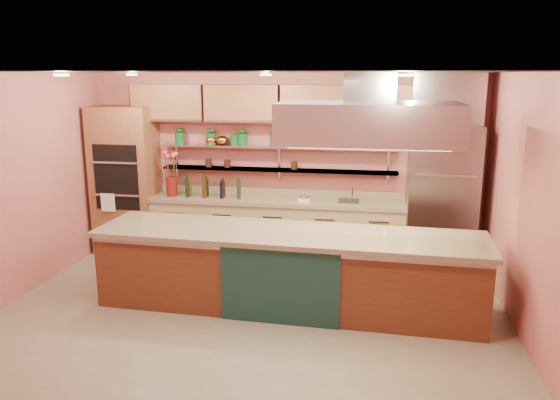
% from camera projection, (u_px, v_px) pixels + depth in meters
% --- Properties ---
extents(floor, '(6.00, 5.00, 0.02)m').
position_uv_depth(floor, '(247.00, 320.00, 6.34)').
color(floor, gray).
rests_on(floor, ground).
extents(ceiling, '(6.00, 5.00, 0.02)m').
position_uv_depth(ceiling, '(244.00, 72.00, 5.71)').
color(ceiling, black).
rests_on(ceiling, wall_back).
extents(wall_back, '(6.00, 0.04, 2.80)m').
position_uv_depth(wall_back, '(283.00, 165.00, 8.43)').
color(wall_back, '#C3645C').
rests_on(wall_back, floor).
extents(wall_front, '(6.00, 0.04, 2.80)m').
position_uv_depth(wall_front, '(159.00, 287.00, 3.63)').
color(wall_front, '#C3645C').
rests_on(wall_front, floor).
extents(wall_left, '(0.04, 5.00, 2.80)m').
position_uv_depth(wall_left, '(1.00, 192.00, 6.52)').
color(wall_left, '#C3645C').
rests_on(wall_left, floor).
extents(wall_right, '(0.04, 5.00, 2.80)m').
position_uv_depth(wall_right, '(534.00, 213.00, 5.53)').
color(wall_right, '#C3645C').
rests_on(wall_right, floor).
extents(oven_stack, '(0.95, 0.64, 2.30)m').
position_uv_depth(oven_stack, '(126.00, 180.00, 8.58)').
color(oven_stack, brown).
rests_on(oven_stack, floor).
extents(refrigerator, '(0.95, 0.72, 2.10)m').
position_uv_depth(refrigerator, '(441.00, 198.00, 7.77)').
color(refrigerator, gray).
rests_on(refrigerator, floor).
extents(back_counter, '(3.84, 0.64, 0.93)m').
position_uv_depth(back_counter, '(276.00, 229.00, 8.36)').
color(back_counter, tan).
rests_on(back_counter, floor).
extents(wall_shelf_lower, '(3.60, 0.26, 0.03)m').
position_uv_depth(wall_shelf_lower, '(278.00, 170.00, 8.32)').
color(wall_shelf_lower, '#B1B5B9').
rests_on(wall_shelf_lower, wall_back).
extents(wall_shelf_upper, '(3.60, 0.26, 0.03)m').
position_uv_depth(wall_shelf_upper, '(278.00, 147.00, 8.24)').
color(wall_shelf_upper, '#B1B5B9').
rests_on(wall_shelf_upper, wall_back).
extents(upper_cabinets, '(4.60, 0.36, 0.55)m').
position_uv_depth(upper_cabinets, '(281.00, 104.00, 8.04)').
color(upper_cabinets, brown).
rests_on(upper_cabinets, wall_back).
extents(range_hood, '(2.00, 1.00, 0.45)m').
position_uv_depth(range_hood, '(369.00, 123.00, 6.03)').
color(range_hood, '#B1B5B9').
rests_on(range_hood, ceiling).
extents(ceiling_downlights, '(4.00, 2.80, 0.02)m').
position_uv_depth(ceiling_downlights, '(248.00, 75.00, 5.91)').
color(ceiling_downlights, '#FFE5A5').
rests_on(ceiling_downlights, ceiling).
extents(island, '(4.58, 1.17, 0.95)m').
position_uv_depth(island, '(288.00, 270.00, 6.59)').
color(island, brown).
rests_on(island, floor).
extents(flower_vase, '(0.22, 0.22, 0.30)m').
position_uv_depth(flower_vase, '(172.00, 186.00, 8.44)').
color(flower_vase, maroon).
rests_on(flower_vase, back_counter).
extents(oil_bottle_cluster, '(0.97, 0.49, 0.30)m').
position_uv_depth(oil_bottle_cluster, '(214.00, 188.00, 8.33)').
color(oil_bottle_cluster, black).
rests_on(oil_bottle_cluster, back_counter).
extents(kitchen_scale, '(0.21, 0.18, 0.10)m').
position_uv_depth(kitchen_scale, '(304.00, 198.00, 8.12)').
color(kitchen_scale, silver).
rests_on(kitchen_scale, back_counter).
extents(bar_faucet, '(0.04, 0.04, 0.22)m').
position_uv_depth(bar_faucet, '(352.00, 194.00, 8.09)').
color(bar_faucet, silver).
rests_on(bar_faucet, back_counter).
extents(copper_kettle, '(0.23, 0.23, 0.15)m').
position_uv_depth(copper_kettle, '(222.00, 140.00, 8.36)').
color(copper_kettle, '#B26E29').
rests_on(copper_kettle, wall_shelf_upper).
extents(green_canister, '(0.15, 0.15, 0.16)m').
position_uv_depth(green_canister, '(235.00, 140.00, 8.33)').
color(green_canister, '#104D1E').
rests_on(green_canister, wall_shelf_upper).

